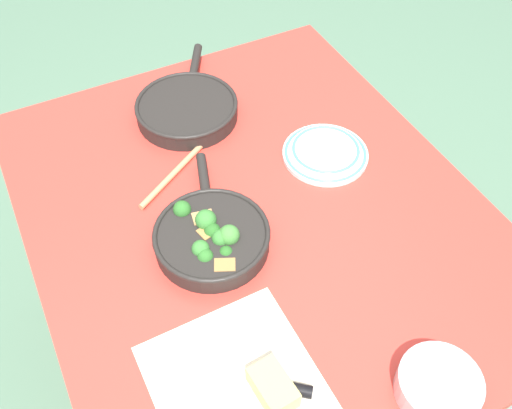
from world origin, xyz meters
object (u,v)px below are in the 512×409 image
skillet_broccoli (211,236)px  wooden_spoon (193,153)px  cheese_block (273,388)px  grater_knife (260,382)px  prep_bowl_steel (438,386)px  skillet_eggs (187,109)px  dinner_plate_stack (325,152)px

skillet_broccoli → wooden_spoon: (0.28, -0.07, -0.02)m
cheese_block → grater_knife: bearing=25.8°
wooden_spoon → prep_bowl_steel: 0.79m
grater_knife → prep_bowl_steel: bearing=-169.8°
skillet_eggs → grater_knife: bearing=-163.1°
grater_knife → cheese_block: cheese_block is taller
skillet_broccoli → wooden_spoon: skillet_broccoli is taller
skillet_broccoli → wooden_spoon: size_ratio=1.23×
prep_bowl_steel → skillet_eggs: bearing=7.0°
skillet_broccoli → skillet_eggs: 0.44m
grater_knife → cheese_block: 0.03m
skillet_eggs → wooden_spoon: bearing=-167.6°
skillet_broccoli → cheese_block: bearing=-168.4°
skillet_eggs → dinner_plate_stack: bearing=-110.5°
grater_knife → cheese_block: bearing=155.4°
skillet_eggs → cheese_block: bearing=-161.9°
cheese_block → prep_bowl_steel: size_ratio=0.65×
wooden_spoon → dinner_plate_stack: bearing=-59.0°
skillet_eggs → dinner_plate_stack: (-0.30, -0.25, -0.01)m
grater_knife → dinner_plate_stack: 0.63m
grater_knife → wooden_spoon: bearing=-61.8°
wooden_spoon → grater_knife: grater_knife is taller
skillet_eggs → cheese_block: 0.81m
dinner_plate_stack → cheese_block: bearing=140.0°
skillet_broccoli → cheese_block: 0.37m
grater_knife → dinner_plate_stack: bearing=-92.9°
grater_knife → prep_bowl_steel: prep_bowl_steel is taller
wooden_spoon → skillet_broccoli: bearing=-136.3°
wooden_spoon → dinner_plate_stack: dinner_plate_stack is taller
skillet_eggs → grater_knife: size_ratio=1.68×
wooden_spoon → grater_knife: 0.63m
skillet_eggs → wooden_spoon: size_ratio=1.28×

